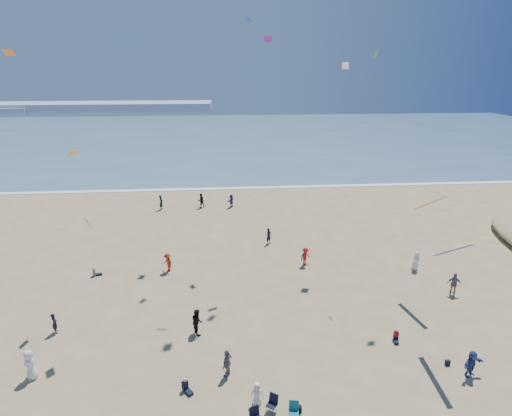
{
  "coord_description": "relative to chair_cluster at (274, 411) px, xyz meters",
  "views": [
    {
      "loc": [
        0.22,
        -14.03,
        17.62
      ],
      "look_at": [
        2.0,
        8.0,
        9.82
      ],
      "focal_mm": 28.0,
      "sensor_mm": 36.0,
      "label": 1
    }
  ],
  "objects": [
    {
      "name": "kites_aloft",
      "position": [
        5.32,
        9.99,
        13.93
      ],
      "size": [
        39.54,
        36.36,
        26.44
      ],
      "color": "#4F2B97",
      "rests_on": "ground"
    },
    {
      "name": "seated_group",
      "position": [
        0.06,
        4.14,
        -0.08
      ],
      "size": [
        24.12,
        20.27,
        0.84
      ],
      "color": "white",
      "rests_on": "ground"
    },
    {
      "name": "ocean",
      "position": [
        -2.47,
        92.89,
        -0.47
      ],
      "size": [
        220.0,
        100.0,
        0.06
      ],
      "primitive_type": "cube",
      "color": "#476B84",
      "rests_on": "ground"
    },
    {
      "name": "surf_line",
      "position": [
        -2.47,
        42.89,
        -0.46
      ],
      "size": [
        220.0,
        1.2,
        0.08
      ],
      "primitive_type": "cube",
      "color": "white",
      "rests_on": "ground"
    },
    {
      "name": "standing_flyers",
      "position": [
        0.49,
        14.23,
        0.4
      ],
      "size": [
        31.48,
        41.49,
        1.95
      ],
      "color": "black",
      "rests_on": "ground"
    },
    {
      "name": "black_backpack",
      "position": [
        1.39,
        0.33,
        -0.31
      ],
      "size": [
        0.3,
        0.22,
        0.38
      ],
      "primitive_type": "cube",
      "color": "black",
      "rests_on": "ground"
    },
    {
      "name": "headland_far",
      "position": [
        -62.47,
        167.89,
        1.1
      ],
      "size": [
        110.0,
        20.0,
        3.2
      ],
      "primitive_type": "cube",
      "color": "#7A8EA8",
      "rests_on": "ground"
    },
    {
      "name": "chair_cluster",
      "position": [
        0.0,
        0.0,
        0.0
      ],
      "size": [
        2.73,
        1.6,
        1.0
      ],
      "color": "black",
      "rests_on": "ground"
    },
    {
      "name": "navy_bag",
      "position": [
        11.36,
        3.15,
        -0.33
      ],
      "size": [
        0.28,
        0.18,
        0.34
      ],
      "primitive_type": "cube",
      "color": "black",
      "rests_on": "ground"
    }
  ]
}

